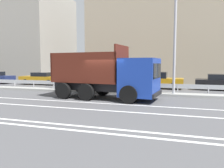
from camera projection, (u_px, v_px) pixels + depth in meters
The scene contains 17 objects.
ground_plane at pixel (108, 99), 13.83m from camera, with size 320.00×320.00×0.00m, color #4C4C4F.
lane_strip_0 at pixel (94, 103), 12.60m from camera, with size 67.18×0.16×0.01m, color silver.
lane_strip_1 at pixel (81, 109), 10.93m from camera, with size 67.18×0.16×0.01m, color silver.
lane_strip_2 at pixel (49, 123), 8.28m from camera, with size 67.18×0.16×0.01m, color silver.
lane_strip_3 at pixel (40, 127), 7.79m from camera, with size 67.18×0.16×0.01m, color silver.
median_island at pixel (120, 93), 16.52m from camera, with size 36.95×1.10×0.18m, color gray.
median_guardrail at pixel (123, 85), 17.24m from camera, with size 67.18×0.09×0.78m.
dump_truck at pixel (118, 79), 13.82m from camera, with size 7.12×3.25×3.40m.
median_road_sign at pixel (56, 76), 18.05m from camera, with size 0.74×0.16×2.43m.
street_lamp_1 at pixel (175, 18), 14.76m from camera, with size 0.71×1.83×9.75m.
parked_car_3 at pixel (42, 78), 23.98m from camera, with size 4.72×2.03×1.34m.
parked_car_4 at pixel (91, 78), 22.46m from camera, with size 4.96×2.17×1.56m.
parked_car_5 at pixel (157, 80), 20.10m from camera, with size 4.59×1.97×1.52m.
parked_car_6 at pixel (219, 82), 18.82m from camera, with size 3.95×2.21×1.38m.
background_building_0 at pixel (33, 37), 34.93m from camera, with size 10.24×10.66×12.99m, color gray.
background_building_1 at pixel (162, 39), 29.11m from camera, with size 18.01×9.69×11.18m, color tan.
church_tower at pixel (214, 46), 37.85m from camera, with size 3.60×3.60×11.82m.
Camera 1 is at (4.29, -12.99, 2.24)m, focal length 35.00 mm.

